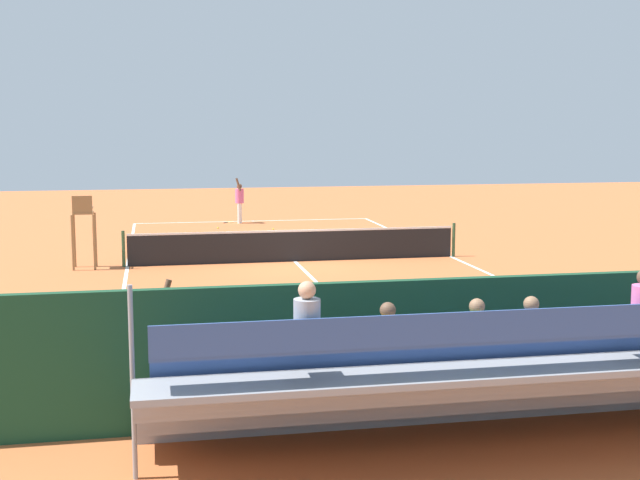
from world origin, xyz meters
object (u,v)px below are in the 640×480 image
at_px(courtside_bench, 581,354).
at_px(line_judge, 169,343).
at_px(tennis_player, 240,199).
at_px(equipment_bag, 455,387).
at_px(tennis_ball_far, 273,229).
at_px(tennis_net, 295,245).
at_px(umpire_chair, 83,224).
at_px(tennis_ball_near, 218,228).
at_px(bleacher_stand, 485,376).
at_px(tennis_racket, 229,222).

distance_m(courtside_bench, line_judge, 6.47).
bearing_deg(tennis_player, equipment_bag, 92.16).
distance_m(equipment_bag, tennis_ball_far, 21.23).
xyz_separation_m(tennis_net, umpire_chair, (6.20, 0.13, 0.81)).
bearing_deg(tennis_ball_near, umpire_chair, 62.66).
bearing_deg(tennis_ball_far, tennis_net, 86.80).
height_order(tennis_player, tennis_ball_far, tennis_player).
xyz_separation_m(tennis_player, line_judge, (3.40, 23.42, 0.00)).
bearing_deg(tennis_ball_near, equipment_bag, 95.06).
bearing_deg(tennis_net, courtside_bench, 100.31).
bearing_deg(bleacher_stand, umpire_chair, -68.12).
height_order(umpire_chair, tennis_ball_near, umpire_chair).
xyz_separation_m(courtside_bench, tennis_racket, (3.47, -23.97, -0.54)).
xyz_separation_m(equipment_bag, tennis_racket, (1.31, -24.10, -0.16)).
xyz_separation_m(umpire_chair, tennis_ball_far, (-6.64, -7.96, -1.28)).
relative_size(bleacher_stand, umpire_chair, 4.23).
relative_size(bleacher_stand, tennis_player, 4.70).
height_order(courtside_bench, tennis_racket, courtside_bench).
xyz_separation_m(tennis_net, courtside_bench, (-2.41, 13.27, 0.06)).
relative_size(umpire_chair, tennis_racket, 4.02).
bearing_deg(umpire_chair, courtside_bench, 123.25).
height_order(courtside_bench, tennis_player, tennis_player).
relative_size(equipment_bag, tennis_ball_far, 13.64).
xyz_separation_m(umpire_chair, equipment_bag, (-6.46, 13.27, -1.13)).
bearing_deg(tennis_racket, equipment_bag, 93.12).
distance_m(bleacher_stand, tennis_ball_far, 23.24).
bearing_deg(equipment_bag, tennis_ball_far, -90.48).
distance_m(tennis_player, tennis_ball_near, 2.26).
bearing_deg(line_judge, tennis_ball_near, -96.19).
height_order(bleacher_stand, courtside_bench, bleacher_stand).
relative_size(bleacher_stand, tennis_ball_far, 137.27).
distance_m(tennis_net, equipment_bag, 13.41).
height_order(umpire_chair, tennis_racket, umpire_chair).
relative_size(umpire_chair, tennis_player, 1.11).
bearing_deg(courtside_bench, line_judge, -1.68).
height_order(tennis_ball_far, line_judge, line_judge).
bearing_deg(tennis_player, courtside_bench, 97.36).
relative_size(courtside_bench, tennis_racket, 3.38).
xyz_separation_m(bleacher_stand, equipment_bag, (-0.33, -1.99, -0.79)).
bearing_deg(tennis_racket, line_judge, 82.85).
relative_size(bleacher_stand, tennis_racket, 17.03).
distance_m(umpire_chair, tennis_ball_near, 9.91).
bearing_deg(equipment_bag, umpire_chair, -64.04).
bearing_deg(tennis_ball_near, tennis_net, 101.10).
xyz_separation_m(umpire_chair, tennis_player, (-5.56, -10.47, -0.30)).
height_order(equipment_bag, line_judge, line_judge).
bearing_deg(umpire_chair, tennis_racket, -115.43).
bearing_deg(line_judge, umpire_chair, -80.52).
bearing_deg(tennis_ball_far, umpire_chair, 50.18).
bearing_deg(umpire_chair, tennis_ball_near, -117.34).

